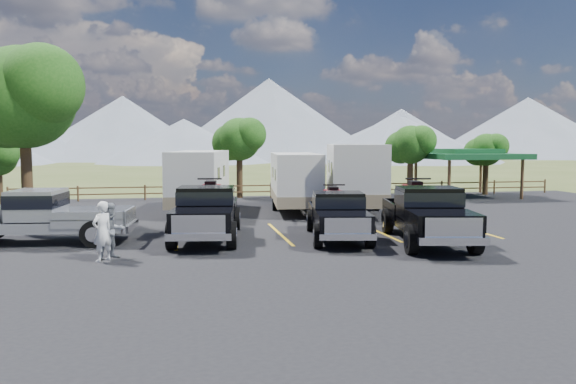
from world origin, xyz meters
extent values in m
plane|color=#405022|center=(0.00, 0.00, 0.00)|extent=(320.00, 320.00, 0.00)
cube|color=black|center=(0.00, 3.00, 0.02)|extent=(44.00, 34.00, 0.04)
cube|color=yellow|center=(-6.00, 4.00, 0.04)|extent=(0.12, 5.50, 0.01)
cube|color=yellow|center=(-2.00, 4.00, 0.04)|extent=(0.12, 5.50, 0.01)
cube|color=yellow|center=(2.00, 4.00, 0.04)|extent=(0.12, 5.50, 0.01)
cube|color=yellow|center=(6.00, 4.00, 0.04)|extent=(0.12, 5.50, 0.01)
cylinder|color=#322313|center=(-12.50, 9.00, 2.24)|extent=(0.48, 0.48, 4.48)
sphere|color=#1B4C13|center=(-12.50, 9.00, 5.60)|extent=(4.48, 4.48, 4.48)
sphere|color=#1B4C13|center=(-11.54, 8.20, 6.08)|extent=(3.52, 3.52, 3.52)
sphere|color=#1B4C13|center=(-13.40, 9.70, 5.28)|extent=(3.84, 3.84, 3.84)
cylinder|color=#322313|center=(9.00, 17.00, 1.40)|extent=(0.39, 0.39, 2.80)
sphere|color=#1B4C13|center=(9.00, 17.00, 3.50)|extent=(2.52, 2.52, 2.52)
sphere|color=#1B4C13|center=(9.54, 16.55, 3.77)|extent=(1.98, 1.98, 1.98)
sphere|color=#1B4C13|center=(8.50, 17.40, 3.32)|extent=(2.16, 2.16, 2.16)
cylinder|color=#322313|center=(15.00, 18.00, 1.26)|extent=(0.38, 0.38, 2.52)
sphere|color=#1B4C13|center=(15.00, 18.00, 3.15)|extent=(2.24, 2.24, 2.24)
sphere|color=#1B4C13|center=(15.48, 17.60, 3.39)|extent=(1.76, 1.76, 1.76)
sphere|color=#1B4C13|center=(14.55, 18.35, 2.99)|extent=(1.92, 1.92, 1.92)
cylinder|color=#322313|center=(-2.00, 19.00, 1.54)|extent=(0.41, 0.41, 3.08)
sphere|color=#1B4C13|center=(-2.00, 19.00, 3.85)|extent=(2.80, 2.80, 2.80)
sphere|color=#1B4C13|center=(-1.40, 18.50, 4.15)|extent=(2.20, 2.20, 2.20)
sphere|color=#1B4C13|center=(-2.56, 19.44, 3.65)|extent=(2.40, 2.40, 2.40)
sphere|color=#1B4C13|center=(-15.55, 16.62, 3.02)|extent=(1.65, 1.65, 1.65)
cylinder|color=brown|center=(-16.00, 18.50, 0.50)|extent=(0.12, 0.12, 1.00)
cylinder|color=brown|center=(-12.00, 18.50, 0.50)|extent=(0.12, 0.12, 1.00)
cylinder|color=brown|center=(-8.00, 18.50, 0.50)|extent=(0.12, 0.12, 1.00)
cylinder|color=brown|center=(-4.00, 18.50, 0.50)|extent=(0.12, 0.12, 1.00)
cylinder|color=brown|center=(0.00, 18.50, 0.50)|extent=(0.12, 0.12, 1.00)
cylinder|color=brown|center=(4.00, 18.50, 0.50)|extent=(0.12, 0.12, 1.00)
cylinder|color=brown|center=(8.00, 18.50, 0.50)|extent=(0.12, 0.12, 1.00)
cylinder|color=brown|center=(12.00, 18.50, 0.50)|extent=(0.12, 0.12, 1.00)
cylinder|color=brown|center=(16.00, 18.50, 0.50)|extent=(0.12, 0.12, 1.00)
cylinder|color=brown|center=(20.00, 18.50, 0.50)|extent=(0.12, 0.12, 1.00)
cube|color=brown|center=(2.00, 18.50, 0.45)|extent=(36.00, 0.06, 0.08)
cube|color=brown|center=(2.00, 18.50, 0.85)|extent=(36.00, 0.06, 0.08)
cylinder|color=brown|center=(10.50, 14.50, 1.30)|extent=(0.20, 0.20, 2.60)
cylinder|color=brown|center=(10.50, 19.50, 1.30)|extent=(0.20, 0.20, 2.60)
cylinder|color=brown|center=(15.50, 14.50, 1.30)|extent=(0.20, 0.20, 2.60)
cylinder|color=brown|center=(15.50, 19.50, 1.30)|extent=(0.20, 0.20, 2.60)
cube|color=#164F28|center=(13.00, 17.00, 2.75)|extent=(6.20, 6.20, 0.35)
cube|color=#164F28|center=(13.00, 17.00, 3.05)|extent=(3.50, 3.50, 0.35)
cone|color=slate|center=(-18.00, 112.00, 7.00)|extent=(44.00, 44.00, 14.00)
cone|color=slate|center=(14.00, 108.00, 9.00)|extent=(52.00, 52.00, 18.00)
cone|color=slate|center=(48.00, 114.00, 6.00)|extent=(40.00, 40.00, 12.00)
cone|color=slate|center=(80.00, 110.00, 7.50)|extent=(50.00, 50.00, 15.00)
cone|color=slate|center=(-5.00, 87.00, 4.00)|extent=(32.00, 32.00, 8.00)
cone|color=slate|center=(35.00, 84.00, 4.50)|extent=(40.00, 40.00, 9.00)
cube|color=black|center=(-4.87, 3.35, 0.71)|extent=(2.73, 6.26, 0.38)
cube|color=black|center=(-5.14, 1.33, 1.10)|extent=(2.27, 2.16, 0.53)
cube|color=black|center=(-4.88, 3.22, 1.47)|extent=(2.20, 1.91, 1.06)
cube|color=black|center=(-4.88, 3.22, 1.63)|extent=(2.25, 1.97, 0.48)
cube|color=black|center=(-4.62, 5.25, 1.00)|extent=(2.36, 2.80, 0.58)
cube|color=silver|center=(-5.28, 0.25, 1.05)|extent=(1.70, 0.31, 0.58)
cube|color=silver|center=(-5.29, 0.19, 0.65)|extent=(2.09, 0.46, 0.23)
cube|color=silver|center=(-4.45, 6.51, 0.65)|extent=(2.09, 0.44, 0.23)
cylinder|color=black|center=(-6.13, 1.39, 0.52)|extent=(0.44, 0.99, 0.96)
cylinder|color=black|center=(-4.15, 1.13, 0.52)|extent=(0.44, 0.99, 0.96)
cylinder|color=black|center=(-5.58, 5.57, 0.52)|extent=(0.44, 0.99, 0.96)
cylinder|color=black|center=(-3.60, 5.30, 0.52)|extent=(0.44, 0.99, 0.96)
cube|color=maroon|center=(-4.62, 5.25, 1.72)|extent=(0.92, 1.47, 0.37)
cube|color=black|center=(-4.62, 5.25, 1.99)|extent=(0.53, 0.85, 0.19)
cube|color=maroon|center=(-4.69, 4.67, 1.83)|extent=(0.89, 0.48, 0.23)
cylinder|color=black|center=(-4.68, 4.77, 2.20)|extent=(0.96, 0.19, 0.06)
cylinder|color=black|center=(-5.17, 4.73, 1.51)|extent=(0.35, 0.63, 0.60)
cylinder|color=black|center=(-4.22, 4.60, 1.51)|extent=(0.35, 0.63, 0.60)
cylinder|color=black|center=(-5.01, 5.89, 1.51)|extent=(0.35, 0.63, 0.60)
cylinder|color=black|center=(-4.07, 5.76, 1.51)|extent=(0.35, 0.63, 0.60)
cube|color=black|center=(-0.07, 2.48, 0.64)|extent=(2.60, 5.62, 0.34)
cube|color=black|center=(-0.36, 0.68, 0.99)|extent=(2.07, 1.98, 0.47)
cube|color=black|center=(-0.09, 2.37, 1.32)|extent=(2.00, 1.75, 0.95)
cube|color=black|center=(-0.09, 2.37, 1.46)|extent=(2.05, 1.81, 0.43)
cube|color=black|center=(0.21, 4.16, 0.90)|extent=(2.17, 2.54, 0.52)
cube|color=silver|center=(-0.52, -0.27, 0.94)|extent=(1.51, 0.32, 0.52)
cube|color=silver|center=(-0.53, -0.33, 0.58)|extent=(1.86, 0.47, 0.21)
cube|color=silver|center=(0.39, 5.29, 0.58)|extent=(1.86, 0.45, 0.21)
cylinder|color=black|center=(-1.25, 0.77, 0.47)|extent=(0.42, 0.89, 0.85)
cylinder|color=black|center=(0.51, 0.48, 0.47)|extent=(0.42, 0.89, 0.85)
cylinder|color=black|center=(-0.64, 4.48, 0.47)|extent=(0.42, 0.89, 0.85)
cylinder|color=black|center=(1.11, 4.19, 0.47)|extent=(0.42, 0.89, 0.85)
cube|color=maroon|center=(0.21, 4.16, 1.54)|extent=(0.85, 1.32, 0.33)
cube|color=black|center=(0.21, 4.16, 1.78)|extent=(0.49, 0.76, 0.17)
cube|color=maroon|center=(0.12, 3.65, 1.63)|extent=(0.80, 0.45, 0.21)
cylinder|color=black|center=(0.14, 3.74, 1.97)|extent=(0.85, 0.19, 0.06)
cylinder|color=black|center=(-0.30, 3.72, 1.35)|extent=(0.33, 0.56, 0.53)
cylinder|color=black|center=(0.54, 3.58, 1.35)|extent=(0.33, 0.56, 0.53)
cylinder|color=black|center=(-0.13, 4.75, 1.35)|extent=(0.33, 0.56, 0.53)
cylinder|color=black|center=(0.71, 4.61, 1.35)|extent=(0.33, 0.56, 0.53)
cube|color=black|center=(2.84, 1.08, 0.73)|extent=(3.12, 6.46, 0.39)
cube|color=black|center=(2.45, -0.97, 1.13)|extent=(2.42, 2.31, 0.54)
cube|color=black|center=(2.82, 0.95, 1.51)|extent=(2.33, 2.05, 1.09)
cube|color=black|center=(2.82, 0.95, 1.67)|extent=(2.38, 2.12, 0.49)
cube|color=black|center=(3.21, 3.00, 1.02)|extent=(2.54, 2.95, 0.60)
cube|color=silver|center=(2.25, -2.06, 1.07)|extent=(1.73, 0.41, 0.60)
cube|color=silver|center=(2.24, -2.13, 0.66)|extent=(2.13, 0.59, 0.24)
cube|color=silver|center=(3.45, 4.28, 0.66)|extent=(2.13, 0.57, 0.24)
cylinder|color=black|center=(1.44, -0.85, 0.53)|extent=(0.50, 1.02, 0.98)
cylinder|color=black|center=(3.45, -1.23, 0.53)|extent=(0.50, 1.02, 0.98)
cylinder|color=black|center=(2.24, 3.38, 0.53)|extent=(0.50, 1.02, 0.98)
cylinder|color=black|center=(4.25, 3.00, 0.53)|extent=(0.50, 1.02, 0.98)
cube|color=maroon|center=(3.21, 3.00, 1.76)|extent=(1.01, 1.53, 0.38)
cube|color=black|center=(3.21, 3.00, 2.03)|extent=(0.58, 0.88, 0.20)
cube|color=maroon|center=(3.10, 2.41, 1.87)|extent=(0.93, 0.54, 0.24)
cylinder|color=black|center=(3.12, 2.52, 2.25)|extent=(0.97, 0.25, 0.07)
cylinder|color=black|center=(2.62, 2.50, 1.54)|extent=(0.39, 0.65, 0.61)
cylinder|color=black|center=(3.58, 2.32, 1.54)|extent=(0.39, 0.65, 0.61)
cylinder|color=black|center=(2.84, 3.68, 1.54)|extent=(0.39, 0.65, 0.61)
cylinder|color=black|center=(3.80, 3.50, 1.54)|extent=(0.39, 0.65, 0.61)
cube|color=silver|center=(-4.82, 11.65, 1.88)|extent=(3.57, 7.57, 2.62)
cube|color=#84765B|center=(-4.82, 11.65, 0.86)|extent=(3.60, 7.61, 0.58)
cube|color=black|center=(-6.30, 10.06, 2.15)|extent=(0.17, 0.86, 0.58)
cube|color=black|center=(-3.99, 9.65, 2.15)|extent=(0.17, 0.86, 0.58)
cylinder|color=black|center=(-5.85, 12.12, 0.38)|extent=(0.36, 0.71, 0.68)
cylinder|color=black|center=(-3.70, 11.74, 0.38)|extent=(0.36, 0.71, 0.68)
cube|color=black|center=(-5.62, 7.21, 0.53)|extent=(0.42, 1.74, 0.10)
cube|color=silver|center=(0.08, 11.12, 1.81)|extent=(3.04, 7.20, 2.51)
cube|color=#84765B|center=(0.08, 11.12, 0.83)|extent=(3.06, 7.24, 0.56)
cube|color=black|center=(-1.25, 9.52, 2.06)|extent=(0.12, 0.83, 0.56)
cube|color=black|center=(0.99, 9.26, 2.06)|extent=(0.12, 0.83, 0.56)
cylinder|color=black|center=(-0.94, 11.52, 0.37)|extent=(0.31, 0.67, 0.65)
cylinder|color=black|center=(1.15, 11.28, 0.37)|extent=(0.31, 0.67, 0.65)
cube|color=black|center=(-0.43, 6.82, 0.51)|extent=(0.31, 1.68, 0.09)
cube|color=silver|center=(3.13, 10.51, 2.09)|extent=(4.29, 8.45, 2.91)
cube|color=#84765B|center=(3.13, 10.51, 0.96)|extent=(4.33, 8.49, 0.65)
cube|color=black|center=(1.41, 8.82, 2.38)|extent=(0.23, 0.95, 0.65)
cube|color=black|center=(3.96, 8.25, 2.38)|extent=(0.23, 0.95, 0.65)
cylinder|color=black|center=(2.01, 11.09, 0.42)|extent=(0.43, 0.79, 0.75)
cylinder|color=black|center=(4.38, 10.56, 0.42)|extent=(0.43, 0.79, 0.75)
cube|color=black|center=(2.03, 5.62, 0.58)|extent=(0.55, 1.92, 0.11)
cube|color=#999CA2|center=(-10.69, 3.51, 0.69)|extent=(6.08, 2.52, 0.37)
cube|color=#999CA2|center=(-10.82, 3.53, 1.44)|extent=(1.81, 2.11, 1.04)
cube|color=black|center=(-10.82, 3.53, 1.60)|extent=(1.88, 2.16, 0.47)
cube|color=#999CA2|center=(-8.83, 3.32, 0.98)|extent=(2.68, 2.24, 0.57)
cube|color=silver|center=(-7.60, 3.19, 0.63)|extent=(0.38, 2.04, 0.23)
cylinder|color=black|center=(-8.55, 4.27, 0.51)|extent=(0.96, 0.41, 0.93)
cylinder|color=black|center=(-8.75, 2.33, 0.51)|extent=(0.96, 0.41, 0.93)
imported|color=silver|center=(-8.16, -0.06, 0.95)|extent=(0.78, 0.78, 1.83)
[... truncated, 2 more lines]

